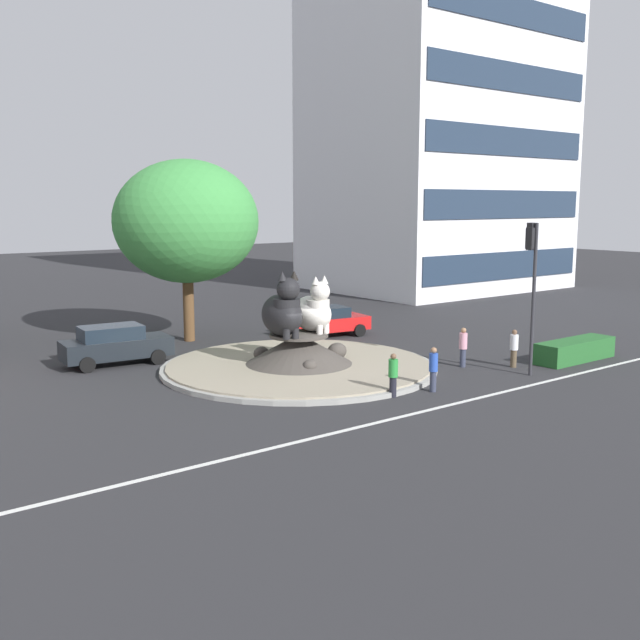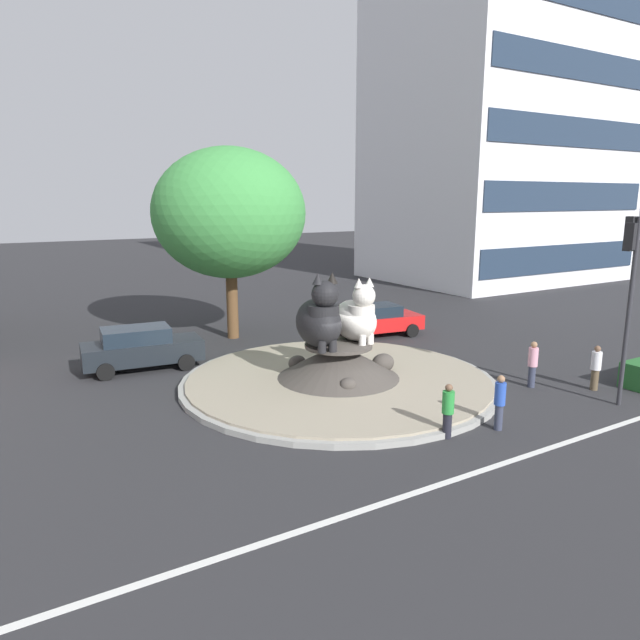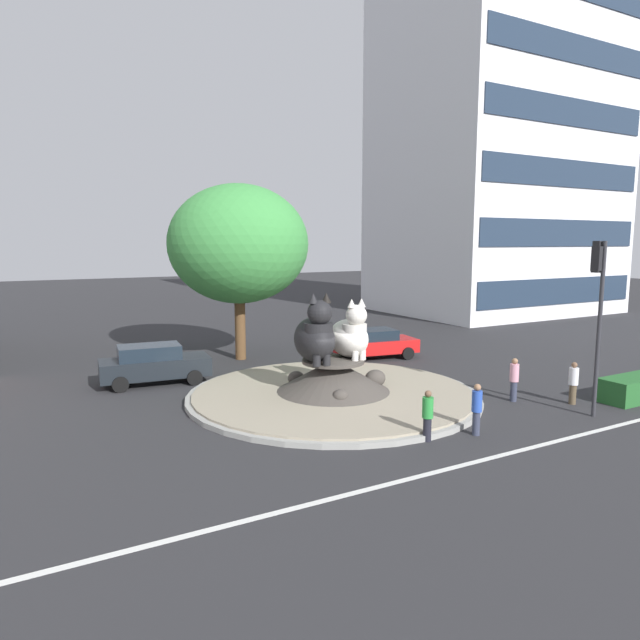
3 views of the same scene
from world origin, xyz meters
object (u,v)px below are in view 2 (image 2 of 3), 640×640
object	(u,v)px
traffic_light_mast	(629,271)
pedestrian_white_shirt	(596,367)
pedestrian_green_shirt	(448,410)
sedan_on_far_lane	(377,319)
cat_statue_black	(320,320)
cat_statue_white	(357,317)
hatchback_near_shophouse	(141,348)
broadleaf_tree_behind_island	(229,213)
pedestrian_blue_shirt	(500,401)
office_tower	(501,82)
pedestrian_pink_shirt	(533,363)

from	to	relation	value
traffic_light_mast	pedestrian_white_shirt	bearing A→B (deg)	-36.66
traffic_light_mast	pedestrian_green_shirt	distance (m)	7.42
sedan_on_far_lane	cat_statue_black	bearing A→B (deg)	-131.57
cat_statue_black	cat_statue_white	size ratio (longest dim) A/B	1.13
cat_statue_white	hatchback_near_shophouse	bearing A→B (deg)	-130.65
broadleaf_tree_behind_island	pedestrian_white_shirt	distance (m)	16.41
traffic_light_mast	pedestrian_blue_shirt	size ratio (longest dim) A/B	3.67
broadleaf_tree_behind_island	pedestrian_white_shirt	size ratio (longest dim) A/B	5.58
pedestrian_blue_shirt	cat_statue_white	bearing A→B (deg)	143.81
traffic_light_mast	hatchback_near_shophouse	world-z (taller)	traffic_light_mast
office_tower	hatchback_near_shophouse	world-z (taller)	office_tower
cat_statue_black	pedestrian_blue_shirt	distance (m)	6.52
traffic_light_mast	pedestrian_green_shirt	xyz separation A→B (m)	(-6.48, 0.82, -3.51)
traffic_light_mast	hatchback_near_shophouse	size ratio (longest dim) A/B	1.30
pedestrian_blue_shirt	pedestrian_white_shirt	bearing A→B (deg)	52.92
cat_statue_black	traffic_light_mast	distance (m)	9.83
traffic_light_mast	cat_statue_white	bearing A→B (deg)	36.20
cat_statue_white	office_tower	world-z (taller)	office_tower
traffic_light_mast	pedestrian_pink_shirt	world-z (taller)	traffic_light_mast
pedestrian_pink_shirt	hatchback_near_shophouse	xyz separation A→B (m)	(-11.21, 9.22, -0.01)
office_tower	broadleaf_tree_behind_island	distance (m)	29.79
cat_statue_white	pedestrian_blue_shirt	size ratio (longest dim) A/B	1.44
pedestrian_pink_shirt	traffic_light_mast	bearing A→B (deg)	25.43
pedestrian_blue_shirt	pedestrian_white_shirt	size ratio (longest dim) A/B	1.03
office_tower	pedestrian_green_shirt	bearing A→B (deg)	-138.61
traffic_light_mast	broadleaf_tree_behind_island	bearing A→B (deg)	19.90
cat_statue_white	pedestrian_green_shirt	bearing A→B (deg)	-8.20
cat_statue_white	hatchback_near_shophouse	world-z (taller)	cat_statue_white
pedestrian_blue_shirt	sedan_on_far_lane	world-z (taller)	pedestrian_blue_shirt
pedestrian_green_shirt	sedan_on_far_lane	bearing A→B (deg)	-118.39
pedestrian_white_shirt	pedestrian_pink_shirt	world-z (taller)	pedestrian_pink_shirt
cat_statue_black	broadleaf_tree_behind_island	size ratio (longest dim) A/B	0.30
traffic_light_mast	office_tower	xyz separation A→B (m)	(19.70, 23.71, 11.12)
pedestrian_green_shirt	sedan_on_far_lane	distance (m)	12.17
pedestrian_blue_shirt	hatchback_near_shophouse	world-z (taller)	hatchback_near_shophouse
cat_statue_white	office_tower	bearing A→B (deg)	123.85
cat_statue_white	pedestrian_white_shirt	xyz separation A→B (m)	(6.47, -5.16, -1.51)
pedestrian_pink_shirt	hatchback_near_shophouse	world-z (taller)	hatchback_near_shophouse
cat_statue_white	pedestrian_white_shirt	distance (m)	8.41
cat_statue_black	broadleaf_tree_behind_island	distance (m)	9.15
cat_statue_black	cat_statue_white	bearing A→B (deg)	103.67
cat_statue_black	hatchback_near_shophouse	bearing A→B (deg)	-129.06
traffic_light_mast	pedestrian_white_shirt	xyz separation A→B (m)	(0.75, 1.25, -3.50)
pedestrian_blue_shirt	pedestrian_green_shirt	world-z (taller)	pedestrian_blue_shirt
office_tower	sedan_on_far_lane	world-z (taller)	office_tower
cat_statue_black	pedestrian_pink_shirt	xyz separation A→B (m)	(6.44, -3.73, -1.57)
office_tower	pedestrian_white_shirt	bearing A→B (deg)	-129.92
sedan_on_far_lane	pedestrian_blue_shirt	bearing A→B (deg)	-100.74
pedestrian_blue_shirt	traffic_light_mast	bearing A→B (deg)	39.36
pedestrian_white_shirt	pedestrian_pink_shirt	bearing A→B (deg)	132.25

